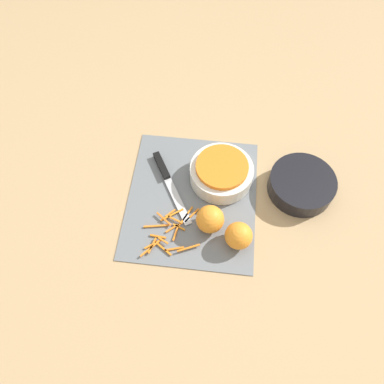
{
  "coord_description": "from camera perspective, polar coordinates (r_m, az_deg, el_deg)",
  "views": [
    {
      "loc": [
        0.54,
        0.06,
        0.97
      ],
      "look_at": [
        0.0,
        0.0,
        0.04
      ],
      "focal_mm": 35.0,
      "sensor_mm": 36.0,
      "label": 1
    }
  ],
  "objects": [
    {
      "name": "ground_plane",
      "position": [
        1.11,
        0.0,
        -0.93
      ],
      "size": [
        4.0,
        4.0,
        0.0
      ],
      "primitive_type": "plane",
      "color": "tan"
    },
    {
      "name": "cutting_board",
      "position": [
        1.11,
        0.0,
        -0.85
      ],
      "size": [
        0.44,
        0.38,
        0.01
      ],
      "color": "slate",
      "rests_on": "ground_plane"
    },
    {
      "name": "bowl_speckled",
      "position": [
        1.12,
        4.5,
        3.03
      ],
      "size": [
        0.19,
        0.19,
        0.07
      ],
      "color": "silver",
      "rests_on": "cutting_board"
    },
    {
      "name": "bowl_dark",
      "position": [
        1.15,
        16.33,
        1.08
      ],
      "size": [
        0.19,
        0.19,
        0.06
      ],
      "color": "black",
      "rests_on": "ground_plane"
    },
    {
      "name": "knife",
      "position": [
        1.14,
        -4.05,
        2.71
      ],
      "size": [
        0.24,
        0.15,
        0.02
      ],
      "rotation": [
        0.0,
        0.0,
        0.52
      ],
      "color": "black",
      "rests_on": "cutting_board"
    },
    {
      "name": "orange_left",
      "position": [
        1.02,
        7.12,
        -6.63
      ],
      "size": [
        0.08,
        0.08,
        0.08
      ],
      "color": "orange",
      "rests_on": "cutting_board"
    },
    {
      "name": "orange_right",
      "position": [
        1.03,
        2.76,
        -4.16
      ],
      "size": [
        0.08,
        0.08,
        0.08
      ],
      "color": "orange",
      "rests_on": "cutting_board"
    },
    {
      "name": "peel_pile",
      "position": [
        1.06,
        -3.46,
        -6.01
      ],
      "size": [
        0.17,
        0.17,
        0.01
      ],
      "color": "orange",
      "rests_on": "cutting_board"
    }
  ]
}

